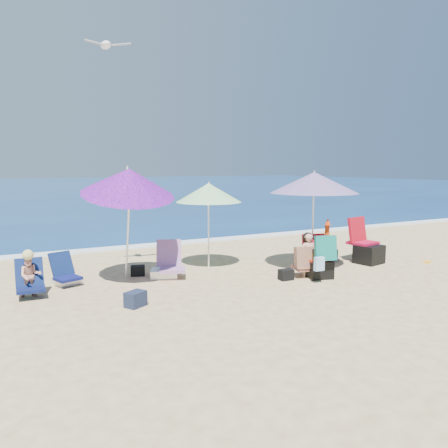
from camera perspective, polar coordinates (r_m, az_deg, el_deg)
name	(u,v)px	position (r m, az deg, el deg)	size (l,w,h in m)	color
ground	(262,287)	(8.41, 5.02, -8.13)	(120.00, 120.00, 0.00)	#D8BC84
sea	(41,188)	(52.05, -22.73, 4.41)	(120.00, 80.00, 0.12)	navy
foam	(168,244)	(12.89, -7.26, -2.56)	(120.00, 0.50, 0.04)	white
umbrella_turquoise	(314,183)	(9.60, 11.64, 5.30)	(2.11, 2.11, 2.18)	silver
umbrella_striped	(209,193)	(9.62, -2.01, 4.09)	(1.81, 1.81, 1.93)	white
umbrella_blue	(129,182)	(8.45, -12.32, 5.40)	(1.77, 1.84, 2.41)	white
furled_umbrella	(327,244)	(9.26, 13.24, -2.60)	(0.18, 0.19, 1.22)	#B5320C
chair_navy	(66,276)	(9.04, -19.89, -6.37)	(0.60, 0.74, 0.61)	#0D134D
chair_rainbow	(167,267)	(9.13, -7.44, -5.62)	(0.79, 0.89, 0.74)	#F25567
camp_chair_left	(367,249)	(10.86, 18.08, -3.18)	(0.72, 0.86, 1.06)	#AE0C2F
camp_chair_right	(319,262)	(9.14, 12.30, -4.86)	(0.74, 0.83, 0.91)	red
person_center	(308,256)	(9.11, 10.93, -4.12)	(0.66, 0.60, 0.92)	tan
person_left	(30,275)	(8.35, -23.94, -6.14)	(0.47, 0.59, 0.85)	tan
bag_navy_a	(135,299)	(7.35, -11.46, -9.56)	(0.40, 0.36, 0.25)	#1A2239
bag_black_a	(138,271)	(9.35, -11.16, -5.98)	(0.34, 0.29, 0.21)	black
bag_navy_b	(330,255)	(10.88, 13.63, -3.98)	(0.43, 0.39, 0.27)	#1C243E
bag_black_b	(286,275)	(8.92, 8.08, -6.55)	(0.29, 0.21, 0.21)	black
orange_item	(427,262)	(11.46, 24.96, -4.50)	(0.27, 0.19, 0.03)	#FFA91A
seagull	(106,45)	(9.03, -15.12, 21.59)	(0.83, 0.38, 0.14)	white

